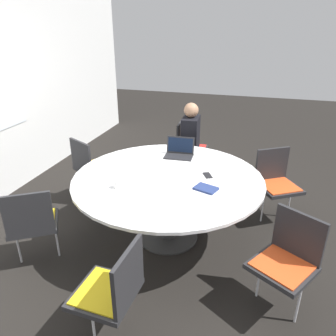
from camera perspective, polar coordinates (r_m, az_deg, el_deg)
name	(u,v)px	position (r m, az deg, el deg)	size (l,w,h in m)	color
ground_plane	(168,237)	(3.74, 0.00, -11.84)	(16.00, 16.00, 0.00)	black
conference_table	(168,187)	(3.41, 0.00, -3.30)	(1.95, 1.95, 0.74)	#333333
chair_0	(188,145)	(4.95, 3.55, 4.03)	(0.46, 0.44, 0.85)	#262628
chair_1	(91,164)	(4.39, -13.33, 0.67)	(0.58, 0.59, 0.85)	#262628
chair_2	(32,220)	(3.34, -22.60, -8.43)	(0.59, 0.60, 0.85)	#262628
chair_3	(113,288)	(2.46, -9.57, -19.88)	(0.46, 0.44, 0.85)	#262628
chair_4	(288,257)	(2.84, 20.10, -14.30)	(0.59, 0.60, 0.85)	#262628
chair_5	(276,179)	(4.06, 18.33, -1.91)	(0.59, 0.60, 0.85)	#262628
person_0	(191,138)	(4.65, 4.11, 5.24)	(0.37, 0.28, 1.20)	black
laptop	(179,151)	(3.88, 2.01, 2.91)	(0.25, 0.34, 0.21)	#232326
spiral_notebook	(206,188)	(3.13, 6.62, -3.55)	(0.21, 0.25, 0.02)	navy
coffee_cup	(117,184)	(3.17, -8.83, -2.80)	(0.07, 0.07, 0.08)	white
cell_phone	(208,175)	(3.41, 6.91, -1.27)	(0.16, 0.13, 0.01)	black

